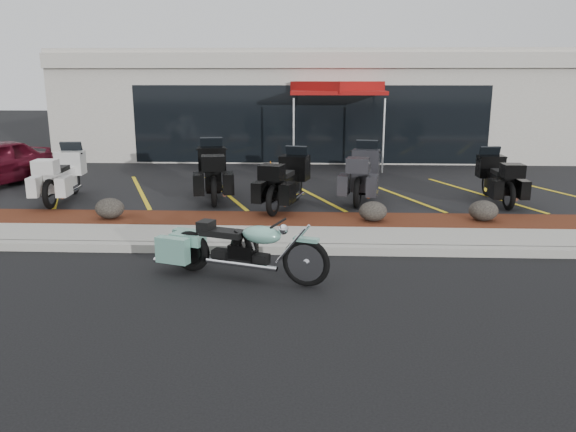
{
  "coord_description": "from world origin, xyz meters",
  "views": [
    {
      "loc": [
        0.1,
        -8.65,
        3.04
      ],
      "look_at": [
        -0.33,
        1.2,
        0.6
      ],
      "focal_mm": 35.0,
      "sensor_mm": 36.0,
      "label": 1
    }
  ],
  "objects_px": {
    "touring_white": "(73,168)",
    "traffic_cone": "(271,168)",
    "popup_canopy": "(337,89)",
    "hero_cruiser": "(306,256)"
  },
  "relations": [
    {
      "from": "popup_canopy",
      "to": "traffic_cone",
      "type": "bearing_deg",
      "value": -149.91
    },
    {
      "from": "hero_cruiser",
      "to": "touring_white",
      "type": "height_order",
      "value": "touring_white"
    },
    {
      "from": "hero_cruiser",
      "to": "traffic_cone",
      "type": "distance_m",
      "value": 9.08
    },
    {
      "from": "hero_cruiser",
      "to": "popup_canopy",
      "type": "distance_m",
      "value": 11.26
    },
    {
      "from": "hero_cruiser",
      "to": "traffic_cone",
      "type": "bearing_deg",
      "value": 116.55
    },
    {
      "from": "touring_white",
      "to": "traffic_cone",
      "type": "bearing_deg",
      "value": -62.0
    },
    {
      "from": "traffic_cone",
      "to": "popup_canopy",
      "type": "relative_size",
      "value": 0.12
    },
    {
      "from": "traffic_cone",
      "to": "popup_canopy",
      "type": "distance_m",
      "value": 3.69
    },
    {
      "from": "hero_cruiser",
      "to": "popup_canopy",
      "type": "relative_size",
      "value": 0.77
    },
    {
      "from": "hero_cruiser",
      "to": "touring_white",
      "type": "relative_size",
      "value": 1.21
    }
  ]
}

